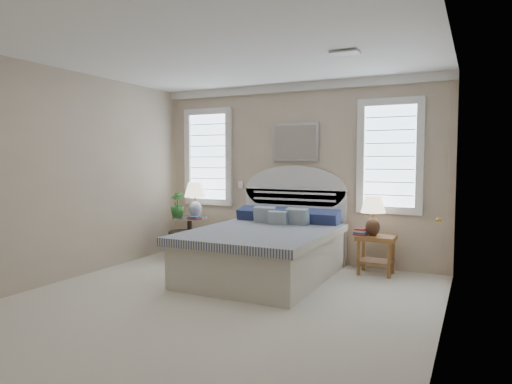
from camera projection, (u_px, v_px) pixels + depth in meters
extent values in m
cube|color=#B8B09D|center=(210.00, 306.00, 4.82)|extent=(4.50, 5.00, 0.01)
cube|color=white|center=(208.00, 47.00, 4.63)|extent=(4.50, 5.00, 0.01)
cube|color=#C5AD94|center=(296.00, 173.00, 6.97)|extent=(4.50, 0.02, 2.70)
cube|color=#C5AD94|center=(56.00, 176.00, 5.71)|extent=(0.02, 5.00, 2.70)
cube|color=#C5AD94|center=(443.00, 184.00, 3.74)|extent=(0.02, 5.00, 2.70)
cube|color=silver|center=(295.00, 87.00, 6.84)|extent=(4.50, 0.08, 0.12)
cube|color=#B2B2B2|center=(345.00, 53.00, 4.83)|extent=(0.30, 0.20, 0.02)
cube|color=silver|center=(241.00, 185.00, 7.38)|extent=(0.08, 0.01, 0.12)
cube|color=#C9E4FF|center=(209.00, 157.00, 7.61)|extent=(0.90, 0.06, 1.60)
cube|color=#C9E4FF|center=(390.00, 156.00, 6.32)|extent=(0.90, 0.06, 1.60)
cube|color=silver|center=(295.00, 142.00, 6.90)|extent=(0.74, 0.04, 0.58)
cube|color=white|center=(448.00, 193.00, 4.84)|extent=(0.02, 1.80, 2.40)
cube|color=beige|center=(263.00, 257.00, 5.99)|extent=(1.60, 2.10, 0.55)
cube|color=navy|center=(262.00, 234.00, 5.93)|extent=(1.72, 2.15, 0.10)
cube|color=silver|center=(294.00, 225.00, 6.97)|extent=(1.62, 0.08, 1.10)
cube|color=navy|center=(263.00, 214.00, 6.88)|extent=(0.75, 0.31, 0.23)
cube|color=navy|center=(313.00, 217.00, 6.53)|extent=(0.75, 0.31, 0.23)
cube|color=#37567C|center=(265.00, 218.00, 6.61)|extent=(0.33, 0.20, 0.34)
cube|color=#37567C|center=(298.00, 220.00, 6.39)|extent=(0.33, 0.20, 0.34)
cube|color=#37567C|center=(278.00, 221.00, 6.41)|extent=(0.28, 0.14, 0.29)
cylinder|color=black|center=(190.00, 255.00, 7.38)|extent=(0.32, 0.32, 0.03)
cylinder|color=black|center=(190.00, 237.00, 7.36)|extent=(0.08, 0.08, 0.60)
cylinder|color=silver|center=(190.00, 218.00, 7.34)|extent=(0.56, 0.56, 0.02)
cube|color=#945C30|center=(376.00, 238.00, 6.15)|extent=(0.50, 0.40, 0.06)
cube|color=#945C30|center=(376.00, 261.00, 6.17)|extent=(0.44, 0.34, 0.03)
cube|color=#945C30|center=(359.00, 258.00, 6.12)|extent=(0.04, 0.04, 0.47)
cube|color=#945C30|center=(364.00, 254.00, 6.39)|extent=(0.04, 0.04, 0.47)
cube|color=#945C30|center=(389.00, 261.00, 5.94)|extent=(0.04, 0.04, 0.47)
cube|color=#945C30|center=(393.00, 256.00, 6.21)|extent=(0.04, 0.04, 0.47)
cylinder|color=black|center=(184.00, 245.00, 7.19)|extent=(0.51, 0.51, 0.43)
cylinder|color=silver|center=(195.00, 216.00, 7.35)|extent=(0.13, 0.13, 0.03)
ellipsoid|color=silver|center=(195.00, 209.00, 7.34)|extent=(0.24, 0.24, 0.26)
cylinder|color=gold|center=(195.00, 199.00, 7.33)|extent=(0.03, 0.03, 0.10)
cylinder|color=black|center=(373.00, 234.00, 6.16)|extent=(0.14, 0.14, 0.03)
ellipsoid|color=black|center=(373.00, 227.00, 6.15)|extent=(0.25, 0.25, 0.25)
cylinder|color=gold|center=(373.00, 215.00, 6.14)|extent=(0.03, 0.03, 0.09)
imported|color=#458033|center=(177.00, 204.00, 7.40)|extent=(0.23, 0.23, 0.40)
cube|color=maroon|center=(194.00, 219.00, 7.06)|extent=(0.18, 0.14, 0.02)
cube|color=navy|center=(194.00, 217.00, 7.06)|extent=(0.17, 0.13, 0.02)
cube|color=maroon|center=(360.00, 235.00, 6.17)|extent=(0.19, 0.15, 0.02)
cube|color=navy|center=(360.00, 233.00, 6.16)|extent=(0.18, 0.14, 0.02)
cube|color=beige|center=(360.00, 231.00, 6.16)|extent=(0.17, 0.13, 0.02)
cube|color=maroon|center=(360.00, 229.00, 6.16)|extent=(0.16, 0.13, 0.02)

